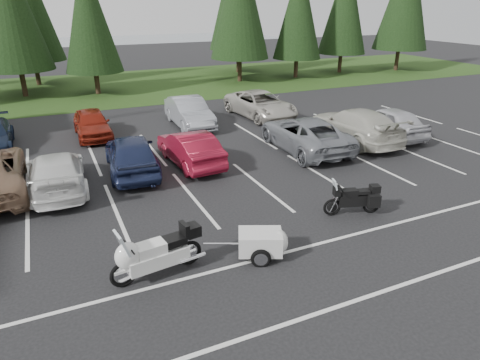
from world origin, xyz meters
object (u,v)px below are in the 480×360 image
object	(u,v)px
car_near_3	(57,172)
car_near_4	(131,154)
car_far_2	(92,123)
car_near_6	(305,134)
car_far_4	(260,105)
touring_motorcycle	(157,249)
car_near_5	(190,148)
car_near_8	(389,122)
car_far_3	(189,112)
cargo_trailer	(260,245)
car_near_7	(354,125)
adventure_motorcycle	(353,196)

from	to	relation	value
car_near_3	car_near_4	size ratio (longest dim) A/B	1.02
car_far_2	car_near_6	bearing A→B (deg)	-35.39
car_far_4	touring_motorcycle	distance (m)	16.53
car_near_3	car_near_5	world-z (taller)	car_near_5
car_near_8	car_far_3	xyz separation A→B (m)	(-8.75, 6.13, 0.01)
cargo_trailer	car_far_3	bearing A→B (deg)	103.79
car_near_7	adventure_motorcycle	distance (m)	8.24
car_near_8	adventure_motorcycle	xyz separation A→B (m)	(-7.33, -6.37, -0.12)
car_far_2	car_far_4	world-z (taller)	car_far_4
car_far_2	cargo_trailer	distance (m)	13.90
car_near_5	car_far_3	size ratio (longest dim) A/B	0.92
car_near_3	car_near_4	bearing A→B (deg)	-166.39
car_far_2	car_far_3	bearing A→B (deg)	-1.10
car_near_3	adventure_motorcycle	bearing A→B (deg)	146.22
car_near_8	car_near_6	bearing A→B (deg)	3.32
car_near_8	car_near_7	bearing A→B (deg)	1.13
car_near_4	car_far_2	xyz separation A→B (m)	(-0.83, 5.86, -0.10)
car_near_5	car_near_6	distance (m)	5.52
car_near_7	car_far_2	bearing A→B (deg)	-27.83
adventure_motorcycle	car_far_2	bearing A→B (deg)	134.75
car_near_5	adventure_motorcycle	distance (m)	7.48
car_near_6	car_far_2	bearing A→B (deg)	-32.60
car_near_7	touring_motorcycle	size ratio (longest dim) A/B	2.06
car_near_4	car_near_6	bearing A→B (deg)	-178.41
touring_motorcycle	car_far_4	bearing A→B (deg)	45.50
touring_motorcycle	car_near_7	bearing A→B (deg)	22.76
touring_motorcycle	cargo_trailer	bearing A→B (deg)	-15.51
car_near_8	touring_motorcycle	bearing A→B (deg)	29.34
car_near_8	car_far_2	bearing A→B (deg)	-21.52
car_far_2	cargo_trailer	world-z (taller)	car_far_2
car_far_3	car_near_8	bearing A→B (deg)	-33.95
adventure_motorcycle	car_near_8	bearing A→B (deg)	58.10
car_far_4	adventure_motorcycle	xyz separation A→B (m)	(-3.13, -12.66, -0.10)
car_near_6	adventure_motorcycle	distance (m)	6.68
car_near_5	touring_motorcycle	distance (m)	8.08
car_near_7	car_near_8	distance (m)	2.18
car_near_5	car_far_4	distance (m)	8.79
car_near_5	car_far_3	world-z (taller)	car_far_3
car_near_5	car_near_7	distance (m)	8.48
car_near_4	car_near_6	xyz separation A→B (m)	(7.96, -0.45, -0.03)
car_near_6	adventure_motorcycle	bearing A→B (deg)	73.96
car_far_4	touring_motorcycle	xyz separation A→B (m)	(-9.78, -13.33, 0.01)
car_far_3	cargo_trailer	size ratio (longest dim) A/B	2.80
car_near_6	touring_motorcycle	bearing A→B (deg)	41.34
car_near_3	cargo_trailer	xyz separation A→B (m)	(4.73, -7.17, -0.31)
car_near_3	car_far_3	size ratio (longest dim) A/B	1.01
car_near_3	adventure_motorcycle	distance (m)	10.61
car_near_4	cargo_trailer	world-z (taller)	car_near_4
car_near_7	car_far_4	world-z (taller)	car_near_7
car_near_3	touring_motorcycle	bearing A→B (deg)	107.91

